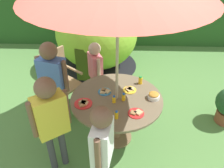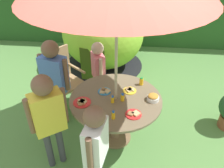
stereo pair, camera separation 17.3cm
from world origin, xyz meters
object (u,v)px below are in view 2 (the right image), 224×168
object	(u,v)px
plate_center_front	(82,102)
child_in_pink_shirt	(98,66)
child_in_white_shirt	(96,142)
juice_bottle_far_right	(113,99)
wooden_chair	(61,76)
garden_table	(116,107)
child_in_yellow_shirt	(48,113)
cup_near	(94,110)
juice_bottle_mid_left	(123,97)
dome_tent	(103,34)
plate_near_right	(130,90)
plate_near_left	(134,114)
juice_bottle_center_back	(113,115)
child_in_blue_shirt	(54,74)
juice_bottle_far_left	(141,81)
plate_mid_right	(104,91)
snack_bowl	(153,97)

from	to	relation	value
plate_center_front	child_in_pink_shirt	bearing A→B (deg)	86.21
child_in_white_shirt	juice_bottle_far_right	size ratio (longest dim) A/B	12.42
juice_bottle_far_right	wooden_chair	bearing A→B (deg)	137.72
garden_table	child_in_yellow_shirt	bearing A→B (deg)	-144.69
cup_near	juice_bottle_mid_left	bearing A→B (deg)	38.01
juice_bottle_far_right	cup_near	size ratio (longest dim) A/B	1.73
dome_tent	plate_near_right	world-z (taller)	dome_tent
plate_near_left	juice_bottle_center_back	size ratio (longest dim) A/B	1.79
cup_near	plate_center_front	bearing A→B (deg)	139.92
child_in_blue_shirt	juice_bottle_far_left	size ratio (longest dim) A/B	12.04
juice_bottle_mid_left	child_in_yellow_shirt	bearing A→B (deg)	-149.82
child_in_white_shirt	plate_mid_right	world-z (taller)	child_in_white_shirt
snack_bowl	plate_near_right	distance (m)	0.36
child_in_white_shirt	snack_bowl	xyz separation A→B (m)	(0.62, 0.86, -0.03)
garden_table	plate_near_left	bearing A→B (deg)	-51.47
child_in_pink_shirt	child_in_white_shirt	size ratio (longest dim) A/B	0.91
juice_bottle_far_left	juice_bottle_far_right	world-z (taller)	juice_bottle_far_left
plate_near_left	child_in_blue_shirt	bearing A→B (deg)	153.37
garden_table	child_in_white_shirt	xyz separation A→B (m)	(-0.13, -0.85, 0.23)
snack_bowl	plate_mid_right	xyz separation A→B (m)	(-0.66, 0.11, -0.03)
wooden_chair	juice_bottle_center_back	world-z (taller)	wooden_chair
plate_near_left	juice_bottle_center_back	xyz separation A→B (m)	(-0.24, -0.09, 0.04)
plate_mid_right	juice_bottle_mid_left	world-z (taller)	juice_bottle_mid_left
plate_mid_right	garden_table	bearing A→B (deg)	-36.62
plate_near_left	juice_bottle_mid_left	size ratio (longest dim) A/B	1.82
wooden_chair	child_in_white_shirt	world-z (taller)	child_in_white_shirt
plate_near_right	child_in_yellow_shirt	bearing A→B (deg)	-142.56
garden_table	juice_bottle_mid_left	distance (m)	0.23
juice_bottle_far_right	juice_bottle_center_back	distance (m)	0.30
snack_bowl	juice_bottle_far_left	distance (m)	0.38
child_in_white_shirt	juice_bottle_far_left	world-z (taller)	child_in_white_shirt
garden_table	child_in_yellow_shirt	distance (m)	0.95
garden_table	cup_near	distance (m)	0.43
child_in_yellow_shirt	plate_mid_right	world-z (taller)	child_in_yellow_shirt
child_in_yellow_shirt	child_in_white_shirt	world-z (taller)	child_in_yellow_shirt
garden_table	plate_near_right	xyz separation A→B (m)	(0.18, 0.18, 0.17)
garden_table	child_in_white_shirt	world-z (taller)	child_in_white_shirt
juice_bottle_far_left	juice_bottle_far_right	distance (m)	0.58
child_in_pink_shirt	child_in_yellow_shirt	size ratio (longest dim) A/B	0.84
juice_bottle_far_right	snack_bowl	bearing A→B (deg)	11.04
plate_near_right	juice_bottle_center_back	distance (m)	0.60
plate_near_left	juice_bottle_far_right	world-z (taller)	juice_bottle_far_right
juice_bottle_far_right	juice_bottle_mid_left	bearing A→B (deg)	22.66
child_in_yellow_shirt	juice_bottle_center_back	xyz separation A→B (m)	(0.74, 0.13, -0.08)
dome_tent	plate_center_front	xyz separation A→B (m)	(0.04, -2.33, 0.01)
snack_bowl	juice_bottle_center_back	bearing A→B (deg)	-140.19
garden_table	juice_bottle_far_left	bearing A→B (deg)	46.56
plate_center_front	wooden_chair	bearing A→B (deg)	121.46
juice_bottle_far_left	cup_near	bearing A→B (deg)	-131.39
dome_tent	child_in_white_shirt	world-z (taller)	dome_tent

